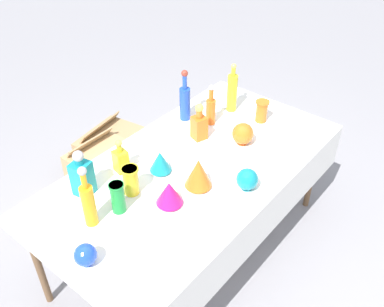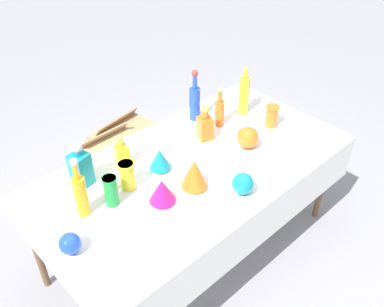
% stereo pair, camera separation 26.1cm
% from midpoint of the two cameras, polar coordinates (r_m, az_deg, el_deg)
% --- Properties ---
extents(ground_plane, '(40.00, 40.00, 0.00)m').
position_cam_midpoint_polar(ground_plane, '(3.20, 2.38, -12.41)').
color(ground_plane, gray).
extents(display_table, '(2.06, 1.08, 0.76)m').
position_cam_midpoint_polar(display_table, '(2.68, 3.34, -3.06)').
color(display_table, white).
rests_on(display_table, ground).
extents(tall_bottle_0, '(0.07, 0.07, 0.37)m').
position_cam_midpoint_polar(tall_bottle_0, '(3.14, 9.33, 7.71)').
color(tall_bottle_0, yellow).
rests_on(tall_bottle_0, display_table).
extents(tall_bottle_1, '(0.07, 0.07, 0.30)m').
position_cam_midpoint_polar(tall_bottle_1, '(3.00, 6.20, 5.65)').
color(tall_bottle_1, orange).
rests_on(tall_bottle_1, display_table).
extents(tall_bottle_2, '(0.08, 0.08, 0.39)m').
position_cam_midpoint_polar(tall_bottle_2, '(3.04, 2.84, 6.95)').
color(tall_bottle_2, blue).
rests_on(tall_bottle_2, display_table).
extents(tall_bottle_3, '(0.07, 0.07, 0.38)m').
position_cam_midpoint_polar(tall_bottle_3, '(2.31, -11.58, -5.28)').
color(tall_bottle_3, orange).
rests_on(tall_bottle_3, display_table).
extents(square_decanter_0, '(0.09, 0.09, 0.23)m').
position_cam_midpoint_polar(square_decanter_0, '(2.64, -6.62, -0.12)').
color(square_decanter_0, yellow).
rests_on(square_decanter_0, display_table).
extents(square_decanter_1, '(0.12, 0.12, 0.30)m').
position_cam_midpoint_polar(square_decanter_1, '(2.52, -11.81, -1.86)').
color(square_decanter_1, teal).
rests_on(square_decanter_1, display_table).
extents(square_decanter_2, '(0.11, 0.11, 0.27)m').
position_cam_midpoint_polar(square_decanter_2, '(2.85, 4.36, 3.70)').
color(square_decanter_2, orange).
rests_on(square_decanter_2, display_table).
extents(slender_vase_0, '(0.08, 0.08, 0.19)m').
position_cam_midpoint_polar(slender_vase_0, '(2.37, -7.70, -4.99)').
color(slender_vase_0, '#198C38').
rests_on(slender_vase_0, display_table).
extents(slender_vase_1, '(0.10, 0.10, 0.16)m').
position_cam_midpoint_polar(slender_vase_1, '(3.06, 13.02, 4.89)').
color(slender_vase_1, orange).
rests_on(slender_vase_1, display_table).
extents(slender_vase_2, '(0.10, 0.10, 0.18)m').
position_cam_midpoint_polar(slender_vase_2, '(2.47, -5.72, -2.93)').
color(slender_vase_2, yellow).
rests_on(slender_vase_2, display_table).
extents(fluted_vase_0, '(0.14, 0.14, 0.14)m').
position_cam_midpoint_polar(fluted_vase_0, '(2.60, -1.47, -0.84)').
color(fluted_vase_0, teal).
rests_on(fluted_vase_0, display_table).
extents(fluted_vase_1, '(0.16, 0.16, 0.20)m').
position_cam_midpoint_polar(fluted_vase_1, '(2.46, 3.35, -2.76)').
color(fluted_vase_1, orange).
rests_on(fluted_vase_1, display_table).
extents(fluted_vase_2, '(0.15, 0.15, 0.15)m').
position_cam_midpoint_polar(fluted_vase_2, '(2.37, -0.88, -5.11)').
color(fluted_vase_2, '#C61972').
rests_on(fluted_vase_2, display_table).
extents(round_bowl_0, '(0.11, 0.11, 0.12)m').
position_cam_midpoint_polar(round_bowl_0, '(2.18, -12.67, -11.81)').
color(round_bowl_0, blue).
rests_on(round_bowl_0, display_table).
extents(round_bowl_1, '(0.14, 0.14, 0.15)m').
position_cam_midpoint_polar(round_bowl_1, '(2.82, 10.08, 2.00)').
color(round_bowl_1, orange).
rests_on(round_bowl_1, display_table).
extents(round_bowl_2, '(0.13, 0.13, 0.14)m').
position_cam_midpoint_polar(round_bowl_2, '(2.47, 9.82, -4.12)').
color(round_bowl_2, teal).
rests_on(round_bowl_2, display_table).
extents(price_tag_left, '(0.06, 0.01, 0.04)m').
position_cam_midpoint_polar(price_tag_left, '(2.92, 19.30, 0.09)').
color(price_tag_left, white).
rests_on(price_tag_left, display_table).
extents(cardboard_box_behind_left, '(0.58, 0.49, 0.44)m').
position_cam_midpoint_polar(cardboard_box_behind_left, '(3.84, -6.70, 0.85)').
color(cardboard_box_behind_left, tan).
rests_on(cardboard_box_behind_left, ground).
extents(cardboard_box_behind_right, '(0.51, 0.39, 0.45)m').
position_cam_midpoint_polar(cardboard_box_behind_right, '(3.66, -8.24, -1.20)').
color(cardboard_box_behind_right, tan).
rests_on(cardboard_box_behind_right, ground).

